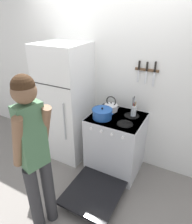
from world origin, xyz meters
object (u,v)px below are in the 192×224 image
Objects in this scene: person at (35,153)px; tea_kettle at (111,107)px; dutch_oven_pot at (102,114)px; stove_range at (115,145)px; refrigerator at (66,104)px; utensil_jar at (134,110)px.

tea_kettle is at bearing 7.61° from person.
tea_kettle reaches higher than dutch_oven_pot.
dutch_oven_pot is 0.18× the size of person.
dutch_oven_pot is at bearing -150.75° from stove_range.
dutch_oven_pot is (0.70, -0.14, 0.06)m from refrigerator.
utensil_jar is 0.16× the size of person.
tea_kettle is at bearing 9.77° from refrigerator.
refrigerator is 0.73m from tea_kettle.
tea_kettle is 1.35m from person.
dutch_oven_pot is at bearing -92.89° from tea_kettle.
person reaches higher than tea_kettle.
utensil_jar reaches higher than dutch_oven_pot.
stove_range is 4.86× the size of utensil_jar.
refrigerator is 1.03× the size of person.
dutch_oven_pot is 1.12× the size of utensil_jar.
stove_range is 1.34m from person.
tea_kettle is (0.01, 0.26, -0.00)m from dutch_oven_pot.
tea_kettle is 0.14× the size of person.
stove_range is 0.55m from dutch_oven_pot.
refrigerator is 1.32× the size of stove_range.
refrigerator is 5.77× the size of dutch_oven_pot.
refrigerator is at bearing -172.97° from utensil_jar.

